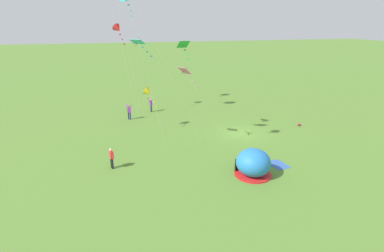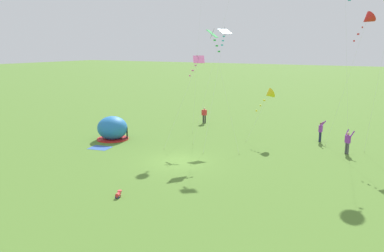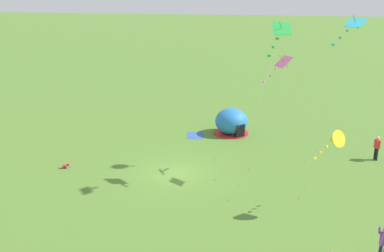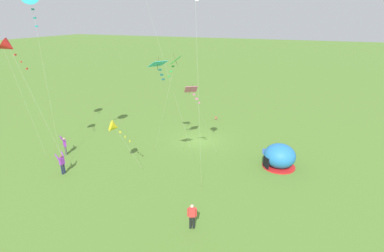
# 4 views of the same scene
# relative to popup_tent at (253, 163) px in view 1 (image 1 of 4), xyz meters

# --- Properties ---
(ground_plane) EXTENTS (300.00, 300.00, 0.00)m
(ground_plane) POSITION_rel_popup_tent_xyz_m (8.55, -2.86, -1.00)
(ground_plane) COLOR #517A2D
(popup_tent) EXTENTS (2.81, 2.81, 2.10)m
(popup_tent) POSITION_rel_popup_tent_xyz_m (0.00, 0.00, 0.00)
(popup_tent) COLOR #2672BF
(popup_tent) RESTS_ON ground
(picnic_blanket) EXTENTS (1.89, 1.56, 0.01)m
(picnic_blanket) POSITION_rel_popup_tent_xyz_m (0.99, -2.78, -0.99)
(picnic_blanket) COLOR #3359A5
(picnic_blanket) RESTS_ON ground
(toddler_crawling) EXTENTS (0.36, 0.55, 0.32)m
(toddler_crawling) POSITION_rel_popup_tent_xyz_m (8.96, -10.09, -0.82)
(toddler_crawling) COLOR red
(toddler_crawling) RESTS_ON ground
(person_near_tent) EXTENTS (0.53, 0.67, 1.89)m
(person_near_tent) POSITION_rel_popup_tent_xyz_m (16.52, 8.03, 0.00)
(person_near_tent) COLOR #1E2347
(person_near_tent) RESTS_ON ground
(person_center_field) EXTENTS (0.55, 0.37, 1.72)m
(person_center_field) POSITION_rel_popup_tent_xyz_m (3.98, 10.33, -0.03)
(person_center_field) COLOR black
(person_center_field) RESTS_ON ground
(person_with_toddler) EXTENTS (0.72, 0.68, 1.89)m
(person_with_toddler) POSITION_rel_popup_tent_xyz_m (19.05, 5.08, 0.00)
(person_with_toddler) COLOR #4C4C51
(person_with_toddler) RESTS_ON ground
(kite_cyan) EXTENTS (2.38, 8.36, 9.94)m
(kite_cyan) POSITION_rel_popup_tent_xyz_m (7.56, 7.21, 8.28)
(kite_cyan) COLOR silver
(kite_cyan) RESTS_ON ground
(kite_yellow) EXTENTS (2.13, 2.04, 4.68)m
(kite_yellow) POSITION_rel_popup_tent_xyz_m (12.32, 6.18, 3.14)
(kite_yellow) COLOR silver
(kite_yellow) RESTS_ON ground
(kite_pink) EXTENTS (1.60, 4.76, 7.48)m
(kite_pink) POSITION_rel_popup_tent_xyz_m (6.76, 3.44, 5.87)
(kite_pink) COLOR silver
(kite_pink) RESTS_ON ground
(kite_green) EXTENTS (4.11, 3.06, 9.61)m
(kite_green) POSITION_rel_popup_tent_xyz_m (8.31, 3.26, 7.96)
(kite_green) COLOR silver
(kite_green) RESTS_ON ground
(kite_red) EXTENTS (2.96, 2.33, 10.92)m
(kite_red) POSITION_rel_popup_tent_xyz_m (19.36, 8.49, 9.29)
(kite_red) COLOR silver
(kite_red) RESTS_ON ground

